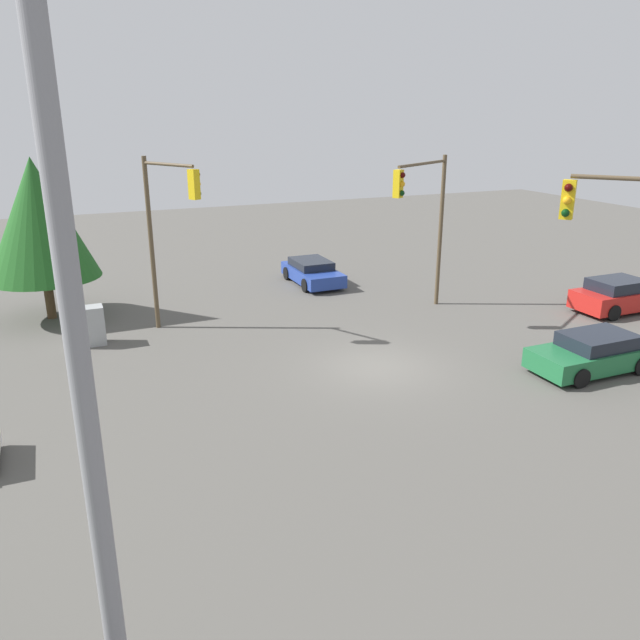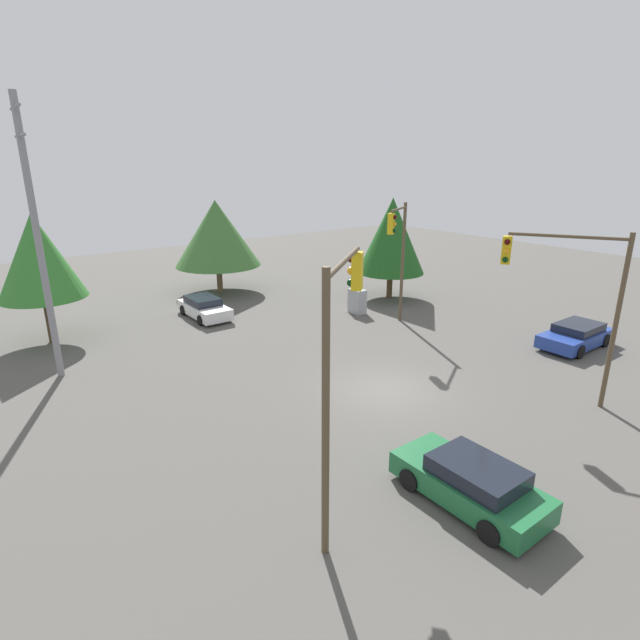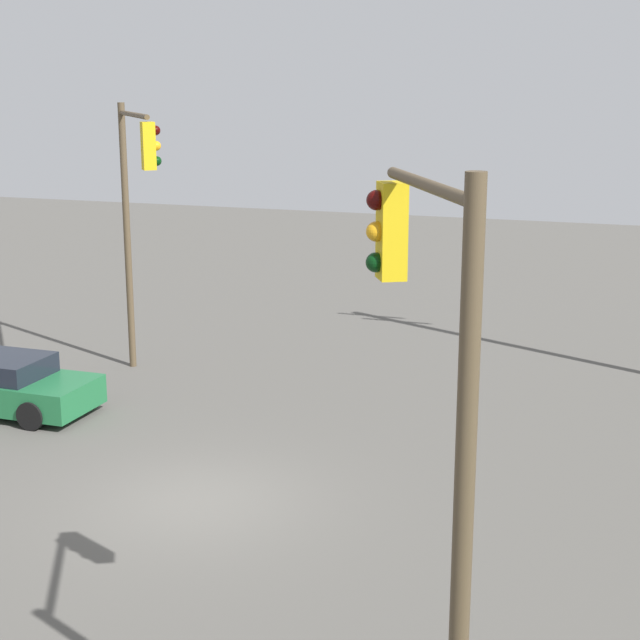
% 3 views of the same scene
% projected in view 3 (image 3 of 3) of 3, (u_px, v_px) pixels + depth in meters
% --- Properties ---
extents(ground_plane, '(80.00, 80.00, 0.00)m').
position_uv_depth(ground_plane, '(196.00, 502.00, 17.97)').
color(ground_plane, '#54514C').
extents(sedan_green, '(4.26, 1.99, 1.32)m').
position_uv_depth(sedan_green, '(3.00, 384.00, 22.79)').
color(sedan_green, '#1E6638').
rests_on(sedan_green, ground_plane).
extents(traffic_signal_main, '(1.67, 2.69, 6.81)m').
position_uv_depth(traffic_signal_main, '(430.00, 400.00, 9.23)').
color(traffic_signal_main, brown).
rests_on(traffic_signal_main, ground_plane).
extents(traffic_signal_cross, '(2.69, 3.21, 6.99)m').
position_uv_depth(traffic_signal_cross, '(135.00, 196.00, 24.12)').
color(traffic_signal_cross, brown).
rests_on(traffic_signal_cross, ground_plane).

